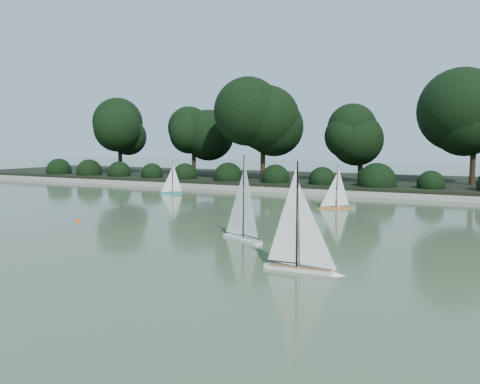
% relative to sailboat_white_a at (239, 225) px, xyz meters
% --- Properties ---
extents(ground, '(80.00, 80.00, 0.00)m').
position_rel_sailboat_white_a_xyz_m(ground, '(-0.97, -0.63, -0.27)').
color(ground, '#3A4D2E').
rests_on(ground, ground).
extents(pond_coping, '(40.00, 0.35, 0.18)m').
position_rel_sailboat_white_a_xyz_m(pond_coping, '(-0.97, 8.37, -0.18)').
color(pond_coping, gray).
rests_on(pond_coping, ground).
extents(far_bank, '(40.00, 8.00, 0.30)m').
position_rel_sailboat_white_a_xyz_m(far_bank, '(-0.97, 12.37, -0.12)').
color(far_bank, black).
rests_on(far_bank, ground).
extents(tree_line, '(26.31, 3.93, 4.39)m').
position_rel_sailboat_white_a_xyz_m(tree_line, '(0.26, 10.81, 2.37)').
color(tree_line, black).
rests_on(tree_line, ground).
extents(shrub_hedge, '(29.10, 1.10, 1.10)m').
position_rel_sailboat_white_a_xyz_m(shrub_hedge, '(-0.97, 9.27, 0.18)').
color(shrub_hedge, black).
rests_on(shrub_hedge, ground).
extents(sailboat_white_a, '(1.19, 0.76, 1.74)m').
position_rel_sailboat_white_a_xyz_m(sailboat_white_a, '(0.00, 0.00, 0.00)').
color(sailboat_white_a, white).
rests_on(sailboat_white_a, ground).
extents(sailboat_white_b, '(1.25, 0.24, 1.70)m').
position_rel_sailboat_white_a_xyz_m(sailboat_white_b, '(1.89, -1.63, -0.01)').
color(sailboat_white_b, silver).
rests_on(sailboat_white_b, ground).
extents(sailboat_orange, '(0.92, 0.56, 1.33)m').
position_rel_sailboat_white_a_xyz_m(sailboat_orange, '(0.49, 4.99, -0.06)').
color(sailboat_orange, orange).
rests_on(sailboat_orange, ground).
extents(sailboat_teal, '(0.90, 0.47, 1.27)m').
position_rel_sailboat_white_a_xyz_m(sailboat_teal, '(-5.91, 6.18, -0.07)').
color(sailboat_teal, teal).
rests_on(sailboat_teal, ground).
extents(race_buoy, '(0.13, 0.13, 0.13)m').
position_rel_sailboat_white_a_xyz_m(race_buoy, '(-4.33, 0.12, -0.27)').
color(race_buoy, '#FF460D').
rests_on(race_buoy, ground).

